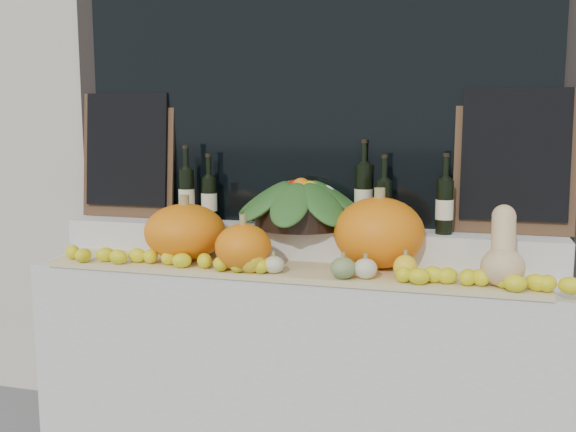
{
  "coord_description": "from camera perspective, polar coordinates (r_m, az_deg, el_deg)",
  "views": [
    {
      "loc": [
        0.74,
        -1.15,
        1.52
      ],
      "look_at": [
        0.0,
        1.45,
        1.12
      ],
      "focal_mm": 40.0,
      "sensor_mm": 36.0,
      "label": 1
    }
  ],
  "objects": [
    {
      "name": "display_sill",
      "position": [
        2.97,
        0.4,
        -12.86
      ],
      "size": [
        2.3,
        0.55,
        0.88
      ],
      "primitive_type": "cube",
      "color": "silver",
      "rests_on": "ground"
    },
    {
      "name": "rear_tier",
      "position": [
        2.97,
        1.18,
        -2.45
      ],
      "size": [
        2.3,
        0.25,
        0.16
      ],
      "primitive_type": "cube",
      "color": "silver",
      "rests_on": "display_sill"
    },
    {
      "name": "straw_bedding",
      "position": [
        2.72,
        -0.29,
        -4.89
      ],
      "size": [
        2.1,
        0.32,
        0.02
      ],
      "primitive_type": "cube",
      "color": "tan",
      "rests_on": "display_sill"
    },
    {
      "name": "pumpkin_left",
      "position": [
        2.9,
        -9.14,
        -1.4
      ],
      "size": [
        0.47,
        0.47,
        0.25
      ],
      "primitive_type": "ellipsoid",
      "rotation": [
        0.0,
        0.0,
        -0.37
      ],
      "color": "orange",
      "rests_on": "straw_bedding"
    },
    {
      "name": "pumpkin_right",
      "position": [
        2.73,
        8.08,
        -1.47
      ],
      "size": [
        0.4,
        0.4,
        0.3
      ],
      "primitive_type": "ellipsoid",
      "rotation": [
        0.0,
        0.0,
        0.06
      ],
      "color": "orange",
      "rests_on": "straw_bedding"
    },
    {
      "name": "pumpkin_center",
      "position": [
        2.67,
        -4.0,
        -2.78
      ],
      "size": [
        0.3,
        0.3,
        0.2
      ],
      "primitive_type": "ellipsoid",
      "rotation": [
        0.0,
        0.0,
        0.31
      ],
      "color": "orange",
      "rests_on": "straw_bedding"
    },
    {
      "name": "butternut_squash",
      "position": [
        2.55,
        18.57,
        -3.21
      ],
      "size": [
        0.16,
        0.22,
        0.3
      ],
      "color": "#DFB883",
      "rests_on": "straw_bedding"
    },
    {
      "name": "decorative_gourds",
      "position": [
        2.58,
        1.53,
        -4.21
      ],
      "size": [
        0.76,
        0.16,
        0.15
      ],
      "color": "#2E5B1B",
      "rests_on": "straw_bedding"
    },
    {
      "name": "lemon_heap",
      "position": [
        2.61,
        -0.96,
        -4.48
      ],
      "size": [
        2.2,
        0.16,
        0.06
      ],
      "primitive_type": null,
      "color": "yellow",
      "rests_on": "straw_bedding"
    },
    {
      "name": "produce_bowl",
      "position": [
        2.92,
        1.17,
        1.18
      ],
      "size": [
        0.65,
        0.65,
        0.24
      ],
      "color": "black",
      "rests_on": "rear_tier"
    },
    {
      "name": "wine_bottle_far_left",
      "position": [
        3.11,
        -9.0,
        1.89
      ],
      "size": [
        0.08,
        0.08,
        0.37
      ],
      "color": "black",
      "rests_on": "rear_tier"
    },
    {
      "name": "wine_bottle_near_left",
      "position": [
        3.1,
        -7.03,
        1.53
      ],
      "size": [
        0.08,
        0.08,
        0.33
      ],
      "color": "black",
      "rests_on": "rear_tier"
    },
    {
      "name": "wine_bottle_tall",
      "position": [
        2.95,
        6.72,
        1.87
      ],
      "size": [
        0.08,
        0.08,
        0.4
      ],
      "color": "black",
      "rests_on": "rear_tier"
    },
    {
      "name": "wine_bottle_near_right",
      "position": [
        2.85,
        8.51,
        1.01
      ],
      "size": [
        0.08,
        0.08,
        0.34
      ],
      "color": "black",
      "rests_on": "rear_tier"
    },
    {
      "name": "wine_bottle_far_right",
      "position": [
        2.82,
        13.74,
        0.89
      ],
      "size": [
        0.08,
        0.08,
        0.35
      ],
      "color": "black",
      "rests_on": "rear_tier"
    },
    {
      "name": "chalkboard_left",
      "position": [
        3.33,
        -14.08,
        5.47
      ],
      "size": [
        0.5,
        0.09,
        0.62
      ],
      "rotation": [
        -0.1,
        0.0,
        0.0
      ],
      "color": "#4C331E",
      "rests_on": "rear_tier"
    },
    {
      "name": "chalkboard_right",
      "position": [
        2.9,
        19.51,
        4.85
      ],
      "size": [
        0.5,
        0.09,
        0.62
      ],
      "rotation": [
        -0.1,
        0.0,
        0.0
      ],
      "color": "#4C331E",
      "rests_on": "rear_tier"
    }
  ]
}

